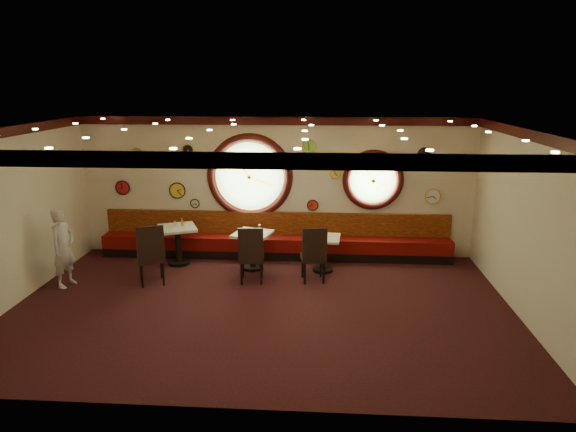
{
  "coord_description": "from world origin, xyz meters",
  "views": [
    {
      "loc": [
        1.05,
        -8.52,
        3.95
      ],
      "look_at": [
        0.42,
        0.8,
        1.5
      ],
      "focal_mm": 32.0,
      "sensor_mm": 36.0,
      "label": 1
    }
  ],
  "objects_px": {
    "chair_b": "(251,251)",
    "condiment_b_bottle": "(260,228)",
    "condiment_b_pepper": "(252,232)",
    "chair_c": "(314,251)",
    "condiment_a_salt": "(175,223)",
    "condiment_b_salt": "(247,230)",
    "condiment_a_pepper": "(175,225)",
    "condiment_a_bottle": "(182,222)",
    "table_c": "(323,250)",
    "table_a": "(178,241)",
    "table_b": "(253,246)",
    "condiment_c_salt": "(317,235)",
    "condiment_c_bottle": "(327,233)",
    "waiter": "(64,248)",
    "condiment_c_pepper": "(325,236)",
    "chair_a": "(151,251)"
  },
  "relations": [
    {
      "from": "condiment_b_pepper",
      "to": "chair_c",
      "type": "bearing_deg",
      "value": -24.53
    },
    {
      "from": "condiment_c_bottle",
      "to": "chair_c",
      "type": "bearing_deg",
      "value": -110.64
    },
    {
      "from": "chair_c",
      "to": "condiment_b_salt",
      "type": "distance_m",
      "value": 1.66
    },
    {
      "from": "condiment_a_salt",
      "to": "condiment_c_bottle",
      "type": "height_order",
      "value": "condiment_a_salt"
    },
    {
      "from": "condiment_b_salt",
      "to": "chair_c",
      "type": "bearing_deg",
      "value": -27.85
    },
    {
      "from": "condiment_a_salt",
      "to": "condiment_b_salt",
      "type": "bearing_deg",
      "value": -8.09
    },
    {
      "from": "condiment_c_pepper",
      "to": "condiment_b_bottle",
      "type": "relative_size",
      "value": 0.67
    },
    {
      "from": "chair_b",
      "to": "condiment_b_salt",
      "type": "xyz_separation_m",
      "value": [
        -0.2,
        0.9,
        0.19
      ]
    },
    {
      "from": "condiment_a_salt",
      "to": "condiment_b_bottle",
      "type": "distance_m",
      "value": 1.95
    },
    {
      "from": "chair_c",
      "to": "condiment_b_bottle",
      "type": "height_order",
      "value": "chair_c"
    },
    {
      "from": "condiment_b_pepper",
      "to": "condiment_b_bottle",
      "type": "relative_size",
      "value": 0.57
    },
    {
      "from": "condiment_a_salt",
      "to": "condiment_c_pepper",
      "type": "xyz_separation_m",
      "value": [
        3.34,
        -0.43,
        -0.09
      ]
    },
    {
      "from": "table_c",
      "to": "condiment_b_salt",
      "type": "height_order",
      "value": "condiment_b_salt"
    },
    {
      "from": "chair_a",
      "to": "chair_c",
      "type": "relative_size",
      "value": 1.07
    },
    {
      "from": "condiment_b_pepper",
      "to": "waiter",
      "type": "bearing_deg",
      "value": -163.0
    },
    {
      "from": "condiment_c_salt",
      "to": "chair_c",
      "type": "bearing_deg",
      "value": -94.34
    },
    {
      "from": "table_b",
      "to": "condiment_c_pepper",
      "type": "height_order",
      "value": "condiment_c_pepper"
    },
    {
      "from": "chair_b",
      "to": "condiment_b_bottle",
      "type": "xyz_separation_m",
      "value": [
        0.07,
        0.86,
        0.22
      ]
    },
    {
      "from": "table_c",
      "to": "condiment_c_bottle",
      "type": "height_order",
      "value": "condiment_c_bottle"
    },
    {
      "from": "table_c",
      "to": "chair_a",
      "type": "xyz_separation_m",
      "value": [
        -3.4,
        -1.01,
        0.23
      ]
    },
    {
      "from": "condiment_a_pepper",
      "to": "condiment_a_salt",
      "type": "bearing_deg",
      "value": 113.29
    },
    {
      "from": "condiment_a_pepper",
      "to": "condiment_b_bottle",
      "type": "relative_size",
      "value": 0.54
    },
    {
      "from": "table_c",
      "to": "condiment_a_bottle",
      "type": "xyz_separation_m",
      "value": [
        -3.12,
        0.33,
        0.47
      ]
    },
    {
      "from": "chair_a",
      "to": "condiment_a_salt",
      "type": "relative_size",
      "value": 7.62
    },
    {
      "from": "condiment_b_pepper",
      "to": "condiment_a_salt",
      "type": "bearing_deg",
      "value": 167.38
    },
    {
      "from": "condiment_c_salt",
      "to": "condiment_c_bottle",
      "type": "height_order",
      "value": "condiment_c_bottle"
    },
    {
      "from": "condiment_c_salt",
      "to": "chair_b",
      "type": "bearing_deg",
      "value": -149.22
    },
    {
      "from": "chair_c",
      "to": "condiment_a_bottle",
      "type": "bearing_deg",
      "value": 152.57
    },
    {
      "from": "table_c",
      "to": "waiter",
      "type": "distance_m",
      "value": 5.24
    },
    {
      "from": "condiment_b_pepper",
      "to": "condiment_a_bottle",
      "type": "height_order",
      "value": "condiment_a_bottle"
    },
    {
      "from": "condiment_a_pepper",
      "to": "condiment_c_pepper",
      "type": "relative_size",
      "value": 0.8
    },
    {
      "from": "chair_c",
      "to": "table_b",
      "type": "bearing_deg",
      "value": 143.57
    },
    {
      "from": "table_c",
      "to": "chair_b",
      "type": "distance_m",
      "value": 1.65
    },
    {
      "from": "table_c",
      "to": "condiment_c_salt",
      "type": "xyz_separation_m",
      "value": [
        -0.14,
        -0.01,
        0.34
      ]
    },
    {
      "from": "condiment_a_salt",
      "to": "condiment_b_salt",
      "type": "relative_size",
      "value": 1.1
    },
    {
      "from": "table_c",
      "to": "condiment_b_bottle",
      "type": "distance_m",
      "value": 1.43
    },
    {
      "from": "chair_c",
      "to": "condiment_b_pepper",
      "type": "distance_m",
      "value": 1.47
    },
    {
      "from": "table_c",
      "to": "condiment_a_pepper",
      "type": "bearing_deg",
      "value": 175.89
    },
    {
      "from": "table_c",
      "to": "chair_b",
      "type": "relative_size",
      "value": 1.04
    },
    {
      "from": "condiment_b_salt",
      "to": "condiment_c_bottle",
      "type": "relative_size",
      "value": 0.58
    },
    {
      "from": "condiment_a_pepper",
      "to": "condiment_b_bottle",
      "type": "height_order",
      "value": "condiment_b_bottle"
    },
    {
      "from": "waiter",
      "to": "condiment_c_pepper",
      "type": "bearing_deg",
      "value": -64.4
    },
    {
      "from": "chair_b",
      "to": "condiment_b_pepper",
      "type": "distance_m",
      "value": 0.76
    },
    {
      "from": "condiment_a_salt",
      "to": "condiment_b_bottle",
      "type": "relative_size",
      "value": 0.6
    },
    {
      "from": "chair_c",
      "to": "condiment_a_bottle",
      "type": "distance_m",
      "value": 3.1
    },
    {
      "from": "chair_a",
      "to": "condiment_b_bottle",
      "type": "relative_size",
      "value": 4.59
    },
    {
      "from": "condiment_a_salt",
      "to": "condiment_a_bottle",
      "type": "xyz_separation_m",
      "value": [
        0.18,
        -0.02,
        0.04
      ]
    },
    {
      "from": "table_b",
      "to": "condiment_b_pepper",
      "type": "height_order",
      "value": "condiment_b_pepper"
    },
    {
      "from": "condiment_b_salt",
      "to": "condiment_a_pepper",
      "type": "xyz_separation_m",
      "value": [
        -1.61,
        0.12,
        0.04
      ]
    },
    {
      "from": "table_a",
      "to": "chair_b",
      "type": "xyz_separation_m",
      "value": [
        1.78,
        -1.01,
        0.14
      ]
    }
  ]
}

